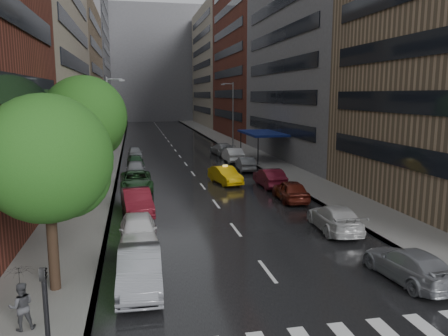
% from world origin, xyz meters
% --- Properties ---
extents(ground, '(220.00, 220.00, 0.00)m').
position_xyz_m(ground, '(0.00, 0.00, 0.00)').
color(ground, gray).
rests_on(ground, ground).
extents(road, '(14.00, 140.00, 0.01)m').
position_xyz_m(road, '(0.00, 50.00, 0.01)').
color(road, black).
rests_on(road, ground).
extents(sidewalk_left, '(4.00, 140.00, 0.15)m').
position_xyz_m(sidewalk_left, '(-9.00, 50.00, 0.07)').
color(sidewalk_left, gray).
rests_on(sidewalk_left, ground).
extents(sidewalk_right, '(4.00, 140.00, 0.15)m').
position_xyz_m(sidewalk_right, '(9.00, 50.00, 0.07)').
color(sidewalk_right, gray).
rests_on(sidewalk_right, ground).
extents(buildings_left, '(8.00, 108.00, 38.00)m').
position_xyz_m(buildings_left, '(-15.00, 58.79, 15.99)').
color(buildings_left, maroon).
rests_on(buildings_left, ground).
extents(buildings_right, '(8.05, 109.10, 36.00)m').
position_xyz_m(buildings_right, '(15.00, 56.70, 15.03)').
color(buildings_right, '#937A5B').
rests_on(buildings_right, ground).
extents(building_far, '(40.00, 14.00, 32.00)m').
position_xyz_m(building_far, '(0.00, 118.00, 16.00)').
color(building_far, slate).
rests_on(building_far, ground).
extents(tree_near, '(4.77, 4.77, 7.61)m').
position_xyz_m(tree_near, '(-8.60, 3.72, 5.20)').
color(tree_near, '#382619').
rests_on(tree_near, ground).
extents(tree_mid, '(5.52, 5.52, 8.80)m').
position_xyz_m(tree_mid, '(-8.60, 17.33, 6.02)').
color(tree_mid, '#382619').
rests_on(tree_mid, ground).
extents(tree_far, '(5.03, 5.03, 8.02)m').
position_xyz_m(tree_far, '(-8.60, 30.18, 5.48)').
color(tree_far, '#382619').
rests_on(tree_far, ground).
extents(taxi, '(2.43, 4.66, 1.46)m').
position_xyz_m(taxi, '(2.08, 22.81, 0.73)').
color(taxi, yellow).
rests_on(taxi, ground).
extents(parked_cars_left, '(2.62, 40.52, 1.61)m').
position_xyz_m(parked_cars_left, '(-5.40, 19.76, 0.75)').
color(parked_cars_left, gray).
rests_on(parked_cars_left, ground).
extents(parked_cars_right, '(2.66, 43.67, 1.60)m').
position_xyz_m(parked_cars_right, '(5.40, 22.24, 0.74)').
color(parked_cars_right, gray).
rests_on(parked_cars_right, ground).
extents(ped_black_umbrella, '(0.96, 0.98, 2.09)m').
position_xyz_m(ped_black_umbrella, '(-9.11, 0.81, 1.40)').
color(ped_black_umbrella, '#424246').
rests_on(ped_black_umbrella, sidewalk_left).
extents(traffic_light, '(0.18, 0.15, 3.45)m').
position_xyz_m(traffic_light, '(-7.60, -2.90, 2.23)').
color(traffic_light, black).
rests_on(traffic_light, sidewalk_left).
extents(street_lamp_left, '(1.74, 0.22, 9.00)m').
position_xyz_m(street_lamp_left, '(-7.72, 30.00, 4.89)').
color(street_lamp_left, gray).
rests_on(street_lamp_left, sidewalk_left).
extents(street_lamp_right, '(1.74, 0.22, 9.00)m').
position_xyz_m(street_lamp_right, '(7.72, 45.00, 4.89)').
color(street_lamp_right, gray).
rests_on(street_lamp_right, sidewalk_right).
extents(awning, '(4.00, 8.00, 3.12)m').
position_xyz_m(awning, '(8.98, 35.00, 3.13)').
color(awning, navy).
rests_on(awning, sidewalk_right).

